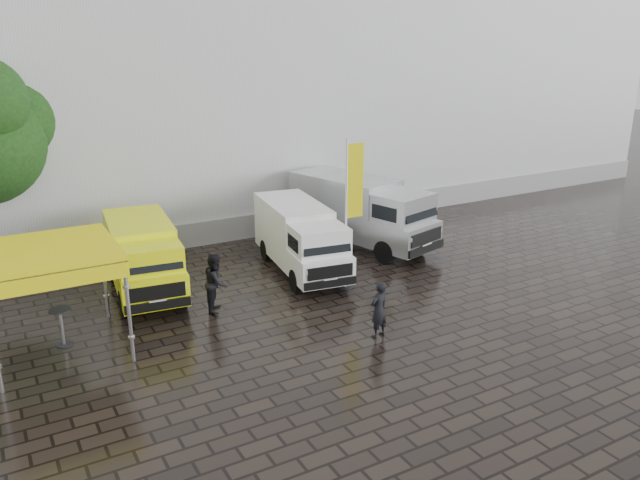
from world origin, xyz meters
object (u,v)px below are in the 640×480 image
object	(u,v)px
van_silver	(362,213)
flagpole	(351,206)
van_white	(301,240)
person_tent	(216,282)
cocktail_table	(62,327)
wheelie_bin	(421,203)
person_front	(379,310)
canopy_tent	(49,255)
van_yellow	(144,259)

from	to	relation	value
van_silver	flagpole	distance (m)	4.72
van_white	person_tent	world-z (taller)	van_white
flagpole	cocktail_table	xyz separation A→B (m)	(-9.16, 0.26, -2.31)
wheelie_bin	van_silver	bearing A→B (deg)	-148.22
cocktail_table	person_front	world-z (taller)	person_front
person_tent	flagpole	bearing A→B (deg)	-66.16
person_front	van_white	bearing A→B (deg)	-109.77
flagpole	person_tent	bearing A→B (deg)	175.22
canopy_tent	person_front	xyz separation A→B (m)	(7.96, -3.49, -1.93)
van_yellow	van_silver	distance (m)	8.98
van_silver	person_front	bearing A→B (deg)	-134.97
van_yellow	person_tent	size ratio (longest dim) A/B	2.76
cocktail_table	wheelie_bin	xyz separation A→B (m)	(17.14, 6.00, -0.00)
van_white	canopy_tent	distance (m)	8.94
van_yellow	wheelie_bin	distance (m)	14.59
wheelie_bin	person_tent	distance (m)	13.92
van_silver	wheelie_bin	xyz separation A→B (m)	(5.22, 2.72, -0.85)
van_yellow	person_front	bearing A→B (deg)	-46.50
wheelie_bin	flagpole	bearing A→B (deg)	-137.64
van_yellow	flagpole	bearing A→B (deg)	-18.46
cocktail_table	person_tent	world-z (taller)	person_tent
van_silver	person_tent	world-z (taller)	van_silver
van_yellow	person_front	world-z (taller)	van_yellow
flagpole	person_tent	distance (m)	5.03
canopy_tent	person_tent	bearing A→B (deg)	6.01
canopy_tent	flagpole	xyz separation A→B (m)	(9.26, 0.10, 0.09)
van_silver	canopy_tent	distance (m)	12.64
person_front	flagpole	bearing A→B (deg)	-124.24
cocktail_table	flagpole	bearing A→B (deg)	-1.64
van_white	person_front	bearing A→B (deg)	-87.59
van_yellow	van_silver	xyz separation A→B (m)	(8.96, 0.67, 0.21)
canopy_tent	person_front	world-z (taller)	canopy_tent
van_silver	flagpole	size ratio (longest dim) A/B	1.25
canopy_tent	cocktail_table	bearing A→B (deg)	73.66
van_silver	wheelie_bin	bearing A→B (deg)	12.26
van_silver	person_front	distance (m)	8.23
person_front	person_tent	distance (m)	5.19
person_front	wheelie_bin	bearing A→B (deg)	-147.57
van_silver	person_front	xyz separation A→B (m)	(-4.07, -7.13, -0.55)
van_silver	person_tent	bearing A→B (deg)	-172.20
van_yellow	flagpole	world-z (taller)	flagpole
canopy_tent	wheelie_bin	distance (m)	18.51
canopy_tent	wheelie_bin	size ratio (longest dim) A/B	3.09
van_yellow	flagpole	xyz separation A→B (m)	(6.20, -2.87, 1.68)
van_silver	canopy_tent	xyz separation A→B (m)	(-12.02, -3.64, 1.38)
person_front	van_silver	bearing A→B (deg)	-133.96
van_yellow	cocktail_table	size ratio (longest dim) A/B	4.72
canopy_tent	wheelie_bin	world-z (taller)	canopy_tent
van_silver	wheelie_bin	size ratio (longest dim) A/B	5.94
van_silver	cocktail_table	distance (m)	12.39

